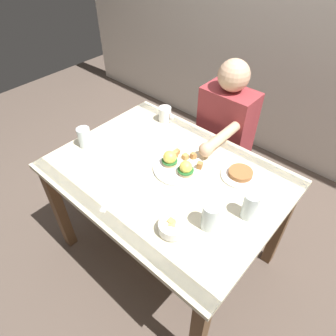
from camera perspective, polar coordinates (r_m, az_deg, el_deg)
ground_plane at (r=2.15m, az=-0.26°, el=-15.33°), size 6.00×6.00×0.00m
dining_table at (r=1.64m, az=-0.33°, el=-3.55°), size 1.20×0.90×0.74m
eggs_benedict_plate at (r=1.57m, az=1.99°, el=0.57°), size 0.27×0.27×0.09m
fruit_bowl at (r=1.30m, az=0.81°, el=-11.22°), size 0.12×0.12×0.06m
coffee_mug at (r=1.92m, az=-0.54°, el=10.29°), size 0.11×0.08×0.09m
fork at (r=1.46m, az=-11.51°, el=-6.26°), size 0.09×0.14×0.00m
water_glass_near at (r=1.77m, az=-15.63°, el=5.52°), size 0.07×0.07×0.12m
water_glass_far at (r=1.38m, az=15.38°, el=-7.20°), size 0.07×0.07×0.14m
water_glass_extra at (r=1.31m, az=8.11°, el=-9.39°), size 0.08×0.08×0.14m
side_plate at (r=1.58m, az=13.63°, el=-1.16°), size 0.20×0.20×0.04m
diner_person at (r=2.02m, az=10.47°, el=6.52°), size 0.34×0.54×1.14m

